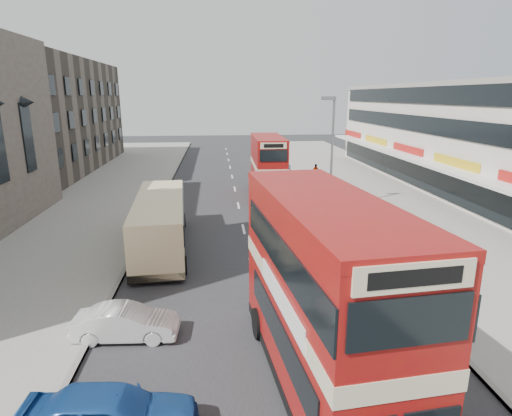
# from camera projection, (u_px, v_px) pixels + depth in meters

# --- Properties ---
(ground) EXTENTS (160.00, 160.00, 0.00)m
(ground) POSITION_uv_depth(u_px,v_px,m) (273.00, 365.00, 13.27)
(ground) COLOR #28282B
(ground) RESTS_ON ground
(road_surface) EXTENTS (12.00, 90.00, 0.01)m
(road_surface) POSITION_uv_depth(u_px,v_px,m) (238.00, 205.00, 32.51)
(road_surface) COLOR #28282B
(road_surface) RESTS_ON ground
(pavement_right) EXTENTS (12.00, 90.00, 0.15)m
(pavement_right) POSITION_uv_depth(u_px,v_px,m) (389.00, 201.00, 33.59)
(pavement_right) COLOR gray
(pavement_right) RESTS_ON ground
(pavement_left) EXTENTS (12.00, 90.00, 0.15)m
(pavement_left) POSITION_uv_depth(u_px,v_px,m) (77.00, 208.00, 31.40)
(pavement_left) COLOR gray
(pavement_left) RESTS_ON ground
(kerb_left) EXTENTS (0.20, 90.00, 0.16)m
(kerb_left) POSITION_uv_depth(u_px,v_px,m) (158.00, 207.00, 31.93)
(kerb_left) COLOR gray
(kerb_left) RESTS_ON ground
(kerb_right) EXTENTS (0.20, 90.00, 0.16)m
(kerb_right) POSITION_uv_depth(u_px,v_px,m) (316.00, 203.00, 33.05)
(kerb_right) COLOR gray
(kerb_right) RESTS_ON ground
(brick_terrace) EXTENTS (14.00, 28.00, 12.00)m
(brick_terrace) POSITION_uv_depth(u_px,v_px,m) (28.00, 116.00, 46.28)
(brick_terrace) COLOR #66594C
(brick_terrace) RESTS_ON ground
(commercial_row) EXTENTS (9.90, 46.20, 9.30)m
(commercial_row) POSITION_uv_depth(u_px,v_px,m) (477.00, 139.00, 35.05)
(commercial_row) COLOR beige
(commercial_row) RESTS_ON ground
(street_lamp) EXTENTS (1.00, 0.20, 8.12)m
(street_lamp) POSITION_uv_depth(u_px,v_px,m) (331.00, 145.00, 29.95)
(street_lamp) COLOR slate
(street_lamp) RESTS_ON ground
(bus_main) EXTENTS (3.61, 9.88, 5.40)m
(bus_main) POSITION_uv_depth(u_px,v_px,m) (324.00, 294.00, 11.72)
(bus_main) COLOR black
(bus_main) RESTS_ON ground
(bus_second) EXTENTS (2.51, 8.71, 4.78)m
(bus_second) POSITION_uv_depth(u_px,v_px,m) (268.00, 166.00, 35.18)
(bus_second) COLOR black
(bus_second) RESTS_ON ground
(coach) EXTENTS (3.26, 10.14, 2.64)m
(coach) POSITION_uv_depth(u_px,v_px,m) (160.00, 221.00, 23.02)
(coach) COLOR black
(coach) RESTS_ON ground
(car_left_near) EXTENTS (4.38, 1.98, 1.46)m
(car_left_near) POSITION_uv_depth(u_px,v_px,m) (109.00, 416.00, 10.16)
(car_left_near) COLOR #1C4C9A
(car_left_near) RESTS_ON ground
(car_left_front) EXTENTS (3.64, 1.45, 1.18)m
(car_left_front) POSITION_uv_depth(u_px,v_px,m) (126.00, 323.00, 14.60)
(car_left_front) COLOR silver
(car_left_front) RESTS_ON ground
(car_right_a) EXTENTS (4.81, 2.45, 1.34)m
(car_right_a) POSITION_uv_depth(u_px,v_px,m) (329.00, 217.00, 27.06)
(car_right_a) COLOR #9D230F
(car_right_a) RESTS_ON ground
(car_right_b) EXTENTS (5.13, 2.73, 1.37)m
(car_right_b) POSITION_uv_depth(u_px,v_px,m) (306.00, 198.00, 31.93)
(car_right_b) COLOR #E35416
(car_right_b) RESTS_ON ground
(car_right_c) EXTENTS (4.05, 1.94, 1.33)m
(car_right_c) POSITION_uv_depth(u_px,v_px,m) (273.00, 168.00, 45.49)
(car_right_c) COLOR #589AB0
(car_right_c) RESTS_ON ground
(pedestrian_near) EXTENTS (0.87, 0.74, 2.01)m
(pedestrian_near) POSITION_uv_depth(u_px,v_px,m) (366.00, 212.00, 26.30)
(pedestrian_near) COLOR gray
(pedestrian_near) RESTS_ON pavement_right
(pedestrian_far) EXTENTS (0.97, 0.80, 1.55)m
(pedestrian_far) POSITION_uv_depth(u_px,v_px,m) (315.00, 172.00, 41.62)
(pedestrian_far) COLOR gray
(pedestrian_far) RESTS_ON pavement_right
(cyclist) EXTENTS (0.87, 1.89, 2.18)m
(cyclist) POSITION_uv_depth(u_px,v_px,m) (284.00, 193.00, 33.22)
(cyclist) COLOR gray
(cyclist) RESTS_ON ground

